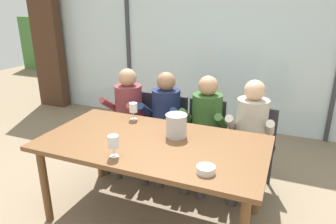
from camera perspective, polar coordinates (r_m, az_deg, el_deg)
ground at (r=3.83m, az=3.77°, el=-10.10°), size 14.00×14.00×0.00m
window_glass_panel at (r=4.81m, az=10.05°, el=12.21°), size 7.14×0.03×2.60m
window_mullion_left at (r=5.37m, az=-7.37°, el=13.10°), size 0.06×0.06×2.60m
hillside_vineyard at (r=8.25m, az=15.30°, el=11.06°), size 13.14×2.40×1.52m
curtain_heavy_drape at (r=6.21m, az=-21.54°, el=12.80°), size 0.56×0.20×2.60m
dining_table at (r=2.68m, az=-2.88°, el=-6.96°), size 1.94×1.03×0.78m
chair_near_curtain at (r=3.83m, az=-6.31°, el=-1.80°), size 0.47×0.47×0.87m
chair_left_of_center at (r=3.65m, az=-0.07°, el=-2.84°), size 0.44×0.44×0.87m
chair_center at (r=3.52m, az=6.87°, el=-3.86°), size 0.47×0.47×0.87m
chair_right_of_center at (r=3.38m, az=15.53°, el=-5.46°), size 0.48×0.48×0.87m
person_maroon_top at (r=3.65m, az=-7.95°, el=-0.10°), size 0.49×0.63×1.19m
person_navy_polo at (r=3.44m, az=-0.85°, el=-1.16°), size 0.47×0.61×1.19m
person_olive_shirt at (r=3.29m, az=6.79°, el=-2.28°), size 0.47×0.62×1.19m
person_beige_jumper at (r=3.21m, az=15.01°, el=-3.43°), size 0.47×0.62×1.19m
ice_bucket_primary at (r=2.70m, az=1.56°, el=-2.44°), size 0.19×0.19×0.21m
tasting_bowl at (r=2.19m, az=7.05°, el=-10.59°), size 0.13×0.13×0.05m
wine_glass_by_left_taster at (r=2.38m, az=-10.12°, el=-5.62°), size 0.08×0.08×0.17m
wine_glass_near_bucket at (r=3.11m, az=-6.46°, el=0.69°), size 0.08×0.08×0.17m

